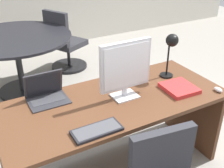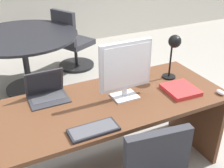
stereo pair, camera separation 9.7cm
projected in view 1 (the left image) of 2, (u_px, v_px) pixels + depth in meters
name	position (u px, v px, depth m)	size (l,w,h in m)	color
ground	(59.00, 96.00, 3.72)	(12.00, 12.00, 0.00)	gray
desk	(111.00, 119.00, 2.35)	(1.80, 0.79, 0.75)	#56331E
monitor	(126.00, 68.00, 2.12)	(0.43, 0.16, 0.46)	silver
laptop	(46.00, 91.00, 2.19)	(0.30, 0.24, 0.22)	#2D2D33
keyboard	(97.00, 130.00, 1.84)	(0.33, 0.15, 0.02)	black
mouse	(218.00, 90.00, 2.31)	(0.04, 0.08, 0.04)	silver
desk_lamp	(171.00, 46.00, 2.41)	(0.12, 0.14, 0.41)	black
book	(179.00, 88.00, 2.33)	(0.26, 0.28, 0.04)	red
meeting_table	(17.00, 50.00, 3.56)	(1.41, 1.41, 0.78)	black
meeting_chair_near	(65.00, 46.00, 4.31)	(0.63, 0.62, 0.94)	black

